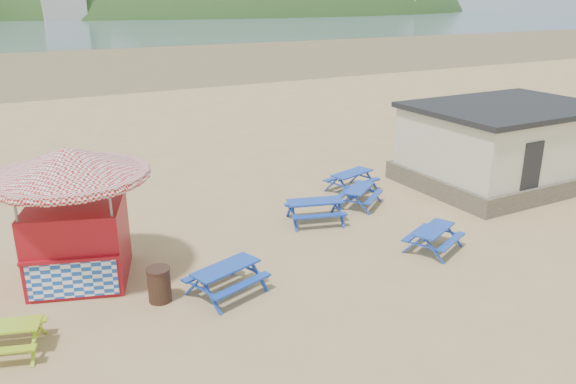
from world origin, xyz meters
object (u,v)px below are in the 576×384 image
picnic_table_blue_b (352,182)px  picnic_table_yellow (2,339)px  litter_bin (159,284)px  ice_cream_kiosk (73,198)px  amenity_block (505,144)px  picnic_table_blue_a (315,211)px

picnic_table_blue_b → picnic_table_yellow: size_ratio=1.09×
litter_bin → ice_cream_kiosk: bearing=124.9°
picnic_table_yellow → amenity_block: size_ratio=0.26×
ice_cream_kiosk → amenity_block: 16.29m
picnic_table_blue_a → ice_cream_kiosk: 7.72m
picnic_table_blue_b → ice_cream_kiosk: 10.82m
litter_bin → amenity_block: amenity_block is taller
amenity_block → picnic_table_yellow: bearing=-170.2°
amenity_block → ice_cream_kiosk: bearing=-178.3°
picnic_table_blue_a → ice_cream_kiosk: bearing=-160.4°
picnic_table_blue_a → litter_bin: litter_bin is taller
picnic_table_blue_a → amenity_block: size_ratio=0.29×
picnic_table_blue_a → picnic_table_yellow: bearing=-145.7°
ice_cream_kiosk → litter_bin: 3.16m
picnic_table_blue_b → picnic_table_blue_a: bearing=-160.4°
picnic_table_blue_a → picnic_table_blue_b: 3.54m
picnic_table_blue_a → amenity_block: bearing=16.8°
litter_bin → picnic_table_blue_a: bearing=23.0°
picnic_table_blue_b → amenity_block: 6.34m
picnic_table_blue_a → amenity_block: amenity_block is taller
picnic_table_blue_b → ice_cream_kiosk: bearing=177.7°
picnic_table_blue_a → picnic_table_yellow: (-9.51, -3.08, -0.05)m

